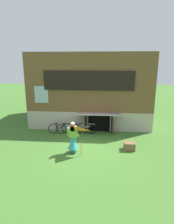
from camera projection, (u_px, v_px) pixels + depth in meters
ground_plane at (84, 151)px, 10.11m from camera, size 60.00×60.00×0.00m
log_house at (91, 87)px, 15.01m from camera, size 8.30×6.61×5.06m
person at (73, 140)px, 9.74m from camera, size 0.61×0.52×1.62m
kite at (77, 134)px, 9.08m from camera, size 0.83×0.89×1.44m
bicycle_silver at (84, 129)px, 12.35m from camera, size 1.55×0.19×0.71m
bicycle_blue at (68, 128)px, 12.43m from camera, size 1.51×0.42×0.70m
bicycle_black at (60, 128)px, 12.44m from camera, size 1.53×0.24×0.70m
wooden_crate at (129, 146)px, 10.16m from camera, size 0.56×0.48×0.41m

